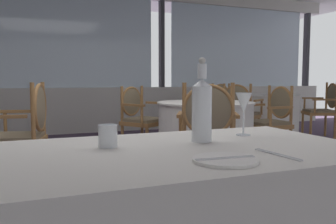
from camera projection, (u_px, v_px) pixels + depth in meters
The scene contains 17 objects.
ground_plane at pixel (128, 202), 2.96m from camera, with size 15.25×15.25×0.00m, color #47384C.
window_wall_far at pixel (67, 73), 6.62m from camera, with size 11.73×0.14×2.82m.
side_plate at pixel (225, 160), 1.11m from camera, with size 0.21×0.21×0.01m, color white.
butter_knife at pixel (225, 158), 1.11m from camera, with size 0.20×0.02×0.00m, color silver.
dinner_fork at pixel (277, 154), 1.21m from camera, with size 0.21×0.02×0.00m, color silver.
water_bottle at pixel (202, 108), 1.46m from camera, with size 0.08×0.08×0.34m.
wine_glass at pixel (244, 104), 1.62m from camera, with size 0.08×0.08×0.19m.
water_tumbler at pixel (108, 136), 1.35m from camera, with size 0.07×0.07×0.08m, color white.
background_table_0 at pixel (261, 116), 6.21m from camera, with size 1.27×1.27×0.74m.
dining_chair_0_0 at pixel (240, 109), 5.30m from camera, with size 0.64×0.66×0.94m.
dining_chair_0_1 at pixel (324, 106), 6.16m from camera, with size 0.61×0.64×0.95m.
dining_chair_0_2 at pixel (224, 102), 7.12m from camera, with size 0.57×0.51×0.92m.
dining_chair_1_1 at pixel (26, 128), 3.19m from camera, with size 0.56×0.61×0.97m.
background_table_2 at pixel (205, 134), 4.13m from camera, with size 1.11×1.11×0.74m.
dining_chair_2_0 at pixel (139, 115), 4.67m from camera, with size 0.65×0.64×0.92m.
dining_chair_2_1 at pixel (208, 129), 3.14m from camera, with size 0.64×0.62×0.97m.
dining_chair_2_2 at pixel (272, 116), 4.53m from camera, with size 0.49×0.56×0.92m.
Camera 1 is at (-0.77, -2.79, 0.99)m, focal length 38.59 mm.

